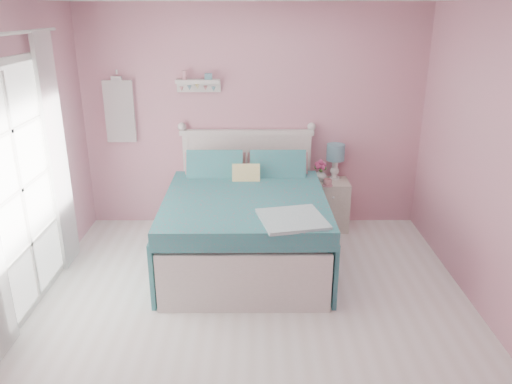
{
  "coord_description": "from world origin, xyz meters",
  "views": [
    {
      "loc": [
        0.03,
        -3.57,
        2.52
      ],
      "look_at": [
        0.03,
        1.2,
        0.77
      ],
      "focal_mm": 35.0,
      "sensor_mm": 36.0,
      "label": 1
    }
  ],
  "objects_px": {
    "table_lamp": "(335,155)",
    "vase": "(320,175)",
    "bed": "(246,224)",
    "teacup": "(327,183)",
    "nightstand": "(330,205)"
  },
  "relations": [
    {
      "from": "table_lamp",
      "to": "vase",
      "type": "xyz_separation_m",
      "value": [
        -0.18,
        -0.09,
        -0.22
      ]
    },
    {
      "from": "bed",
      "to": "teacup",
      "type": "bearing_deg",
      "value": 33.63
    },
    {
      "from": "table_lamp",
      "to": "bed",
      "type": "bearing_deg",
      "value": -139.54
    },
    {
      "from": "teacup",
      "to": "bed",
      "type": "bearing_deg",
      "value": -145.78
    },
    {
      "from": "table_lamp",
      "to": "teacup",
      "type": "relative_size",
      "value": 4.21
    },
    {
      "from": "vase",
      "to": "table_lamp",
      "type": "bearing_deg",
      "value": 26.37
    },
    {
      "from": "nightstand",
      "to": "teacup",
      "type": "distance_m",
      "value": 0.38
    },
    {
      "from": "nightstand",
      "to": "teacup",
      "type": "bearing_deg",
      "value": -113.46
    },
    {
      "from": "nightstand",
      "to": "teacup",
      "type": "relative_size",
      "value": 5.92
    },
    {
      "from": "nightstand",
      "to": "table_lamp",
      "type": "distance_m",
      "value": 0.6
    },
    {
      "from": "table_lamp",
      "to": "vase",
      "type": "bearing_deg",
      "value": -153.63
    },
    {
      "from": "bed",
      "to": "teacup",
      "type": "distance_m",
      "value": 1.15
    },
    {
      "from": "teacup",
      "to": "nightstand",
      "type": "bearing_deg",
      "value": 66.54
    },
    {
      "from": "nightstand",
      "to": "vase",
      "type": "xyz_separation_m",
      "value": [
        -0.14,
        0.01,
        0.38
      ]
    },
    {
      "from": "vase",
      "to": "teacup",
      "type": "bearing_deg",
      "value": -68.97
    }
  ]
}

